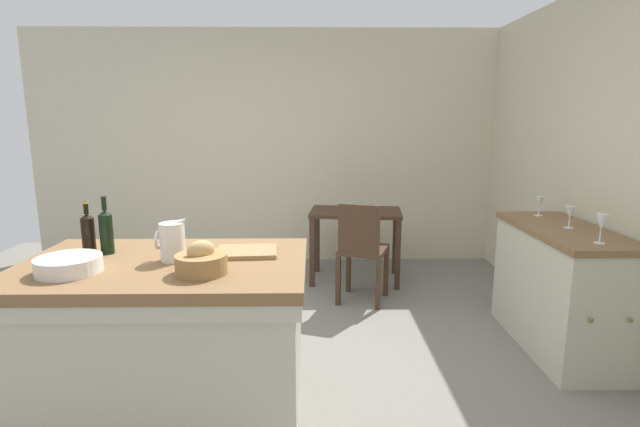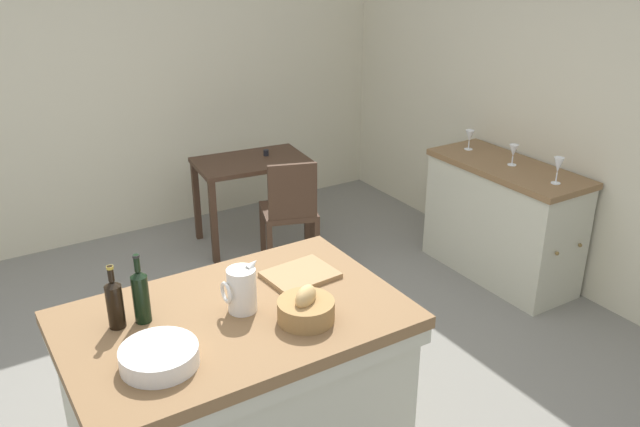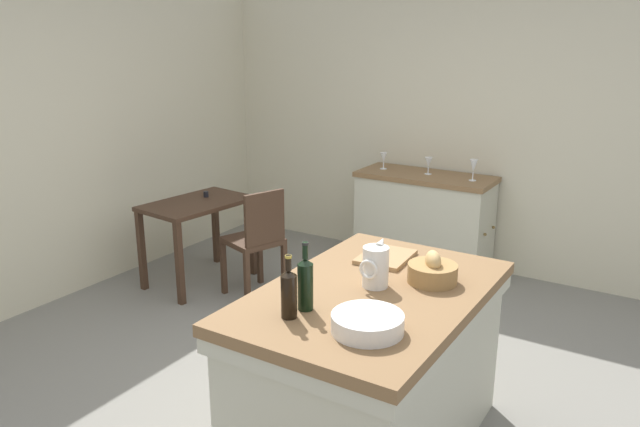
# 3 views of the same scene
# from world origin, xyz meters

# --- Properties ---
(ground_plane) EXTENTS (6.76, 6.76, 0.00)m
(ground_plane) POSITION_xyz_m (0.00, 0.00, 0.00)
(ground_plane) COLOR slate
(wall_back) EXTENTS (5.32, 0.12, 2.60)m
(wall_back) POSITION_xyz_m (0.00, 2.60, 1.30)
(wall_back) COLOR beige
(wall_back) RESTS_ON ground
(wall_right) EXTENTS (0.12, 5.20, 2.60)m
(wall_right) POSITION_xyz_m (2.60, 0.00, 1.30)
(wall_right) COLOR beige
(wall_right) RESTS_ON ground
(island_table) EXTENTS (1.50, 0.98, 0.89)m
(island_table) POSITION_xyz_m (-0.29, -0.50, 0.48)
(island_table) COLOR brown
(island_table) RESTS_ON ground
(side_cabinet) EXTENTS (0.52, 1.22, 0.89)m
(side_cabinet) POSITION_xyz_m (2.26, 0.29, 0.45)
(side_cabinet) COLOR brown
(side_cabinet) RESTS_ON ground
(writing_desk) EXTENTS (0.96, 0.66, 0.78)m
(writing_desk) POSITION_xyz_m (0.93, 1.81, 0.61)
(writing_desk) COLOR #3D281C
(writing_desk) RESTS_ON ground
(wooden_chair) EXTENTS (0.51, 0.51, 0.92)m
(wooden_chair) POSITION_xyz_m (0.93, 1.17, 0.50)
(wooden_chair) COLOR #3D281C
(wooden_chair) RESTS_ON ground
(pitcher) EXTENTS (0.17, 0.13, 0.25)m
(pitcher) POSITION_xyz_m (-0.24, -0.49, 1.00)
(pitcher) COLOR silver
(pitcher) RESTS_ON island_table
(wash_bowl) EXTENTS (0.31, 0.31, 0.08)m
(wash_bowl) POSITION_xyz_m (-0.69, -0.68, 0.93)
(wash_bowl) COLOR silver
(wash_bowl) RESTS_ON island_table
(bread_basket) EXTENTS (0.25, 0.25, 0.17)m
(bread_basket) POSITION_xyz_m (-0.04, -0.71, 0.95)
(bread_basket) COLOR olive
(bread_basket) RESTS_ON island_table
(cutting_board) EXTENTS (0.35, 0.28, 0.02)m
(cutting_board) POSITION_xyz_m (0.13, -0.36, 0.91)
(cutting_board) COLOR #99754C
(cutting_board) RESTS_ON island_table
(wine_bottle_dark) EXTENTS (0.07, 0.07, 0.32)m
(wine_bottle_dark) POSITION_xyz_m (-0.64, -0.34, 1.02)
(wine_bottle_dark) COLOR black
(wine_bottle_dark) RESTS_ON island_table
(wine_bottle_amber) EXTENTS (0.07, 0.07, 0.29)m
(wine_bottle_amber) POSITION_xyz_m (-0.75, -0.33, 1.01)
(wine_bottle_amber) COLOR black
(wine_bottle_amber) RESTS_ON island_table
(wine_glass_far_left) EXTENTS (0.07, 0.07, 0.18)m
(wine_glass_far_left) POSITION_xyz_m (2.25, -0.14, 1.01)
(wine_glass_far_left) COLOR white
(wine_glass_far_left) RESTS_ON side_cabinet
(wine_glass_left) EXTENTS (0.07, 0.07, 0.15)m
(wine_glass_left) POSITION_xyz_m (2.28, 0.28, 0.99)
(wine_glass_left) COLOR white
(wine_glass_left) RESTS_ON side_cabinet
(wine_glass_middle) EXTENTS (0.07, 0.07, 0.15)m
(wine_glass_middle) POSITION_xyz_m (2.27, 0.71, 0.99)
(wine_glass_middle) COLOR white
(wine_glass_middle) RESTS_ON side_cabinet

